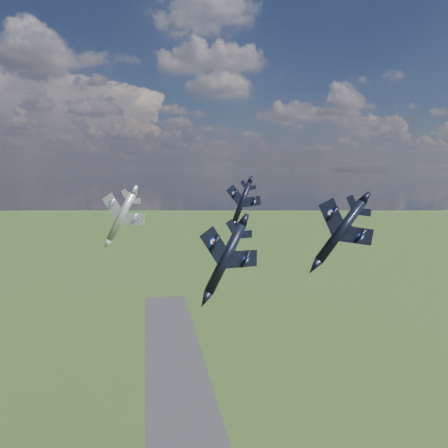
{
  "coord_description": "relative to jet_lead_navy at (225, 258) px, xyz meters",
  "views": [
    {
      "loc": [
        -11.98,
        -59.69,
        90.96
      ],
      "look_at": [
        1.4,
        15.01,
        81.63
      ],
      "focal_mm": 35.0,
      "sensor_mm": 36.0,
      "label": 1
    }
  ],
  "objects": [
    {
      "name": "jet_high_navy",
      "position": [
        9.0,
        28.94,
        6.48
      ],
      "size": [
        10.61,
        13.45,
        5.75
      ],
      "primitive_type": null,
      "rotation": [
        0.0,
        0.38,
        0.11
      ],
      "color": "black"
    },
    {
      "name": "jet_left_silver",
      "position": [
        -16.58,
        22.32,
        4.37
      ],
      "size": [
        15.24,
        17.34,
        7.73
      ],
      "primitive_type": null,
      "rotation": [
        0.0,
        0.52,
        -0.4
      ],
      "color": "#9C9CA6"
    },
    {
      "name": "jet_right_navy",
      "position": [
        14.31,
        -9.0,
        5.03
      ],
      "size": [
        10.26,
        14.16,
        8.13
      ],
      "primitive_type": null,
      "rotation": [
        0.0,
        0.64,
        -0.05
      ],
      "color": "black"
    },
    {
      "name": "jet_lead_navy",
      "position": [
        0.0,
        0.0,
        0.0
      ],
      "size": [
        15.1,
        18.2,
        8.39
      ],
      "primitive_type": null,
      "rotation": [
        0.0,
        0.51,
        0.25
      ],
      "color": "black"
    }
  ]
}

